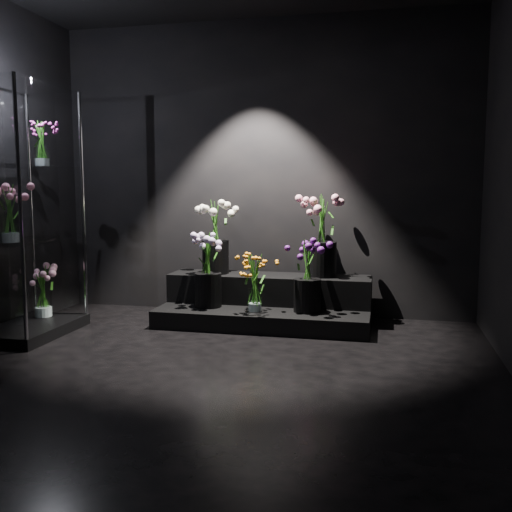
% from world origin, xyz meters
% --- Properties ---
extents(floor, '(4.00, 4.00, 0.00)m').
position_xyz_m(floor, '(0.00, 0.00, 0.00)').
color(floor, black).
rests_on(floor, ground).
extents(wall_back, '(4.00, 0.00, 4.00)m').
position_xyz_m(wall_back, '(0.00, 2.00, 1.40)').
color(wall_back, black).
rests_on(wall_back, floor).
extents(display_riser, '(1.88, 0.83, 0.42)m').
position_xyz_m(display_riser, '(0.12, 1.63, 0.17)').
color(display_riser, black).
rests_on(display_riser, floor).
extents(display_case, '(0.56, 0.93, 2.04)m').
position_xyz_m(display_case, '(-1.70, 0.73, 1.02)').
color(display_case, black).
rests_on(display_case, floor).
extents(bouquet_orange_bells, '(0.33, 0.33, 0.49)m').
position_xyz_m(bouquet_orange_bells, '(0.08, 1.33, 0.41)').
color(bouquet_orange_bells, white).
rests_on(bouquet_orange_bells, display_riser).
extents(bouquet_lilac, '(0.36, 0.36, 0.66)m').
position_xyz_m(bouquet_lilac, '(-0.38, 1.43, 0.53)').
color(bouquet_lilac, black).
rests_on(bouquet_lilac, display_riser).
extents(bouquet_purple, '(0.30, 0.30, 0.62)m').
position_xyz_m(bouquet_purple, '(0.52, 1.42, 0.49)').
color(bouquet_purple, black).
rests_on(bouquet_purple, display_riser).
extents(bouquet_cream_roses, '(0.46, 0.46, 0.70)m').
position_xyz_m(bouquet_cream_roses, '(-0.39, 1.72, 0.82)').
color(bouquet_cream_roses, black).
rests_on(bouquet_cream_roses, display_riser).
extents(bouquet_pink_roses, '(0.46, 0.46, 0.73)m').
position_xyz_m(bouquet_pink_roses, '(0.61, 1.76, 0.83)').
color(bouquet_pink_roses, black).
rests_on(bouquet_pink_roses, display_riser).
extents(bouquet_case_pink, '(0.34, 0.34, 0.46)m').
position_xyz_m(bouquet_case_pink, '(-1.71, 0.52, 1.04)').
color(bouquet_case_pink, white).
rests_on(bouquet_case_pink, display_case).
extents(bouquet_case_magenta, '(0.22, 0.22, 0.37)m').
position_xyz_m(bouquet_case_magenta, '(-1.65, 0.90, 1.59)').
color(bouquet_case_magenta, white).
rests_on(bouquet_case_magenta, display_case).
extents(bouquet_case_base_pink, '(0.36, 0.36, 0.45)m').
position_xyz_m(bouquet_case_base_pink, '(-1.76, 0.99, 0.33)').
color(bouquet_case_base_pink, white).
rests_on(bouquet_case_base_pink, display_case).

